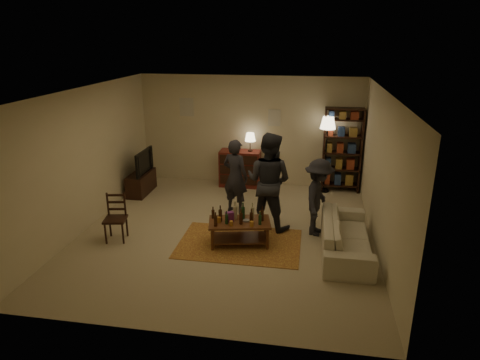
% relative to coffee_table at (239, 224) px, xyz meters
% --- Properties ---
extents(floor, '(6.00, 6.00, 0.00)m').
position_rel_coffee_table_xyz_m(floor, '(-0.31, 0.42, -0.40)').
color(floor, '#C6B793').
rests_on(floor, ground).
extents(room_shell, '(6.00, 6.00, 6.00)m').
position_rel_coffee_table_xyz_m(room_shell, '(-0.96, 3.40, 1.41)').
color(room_shell, beige).
rests_on(room_shell, ground).
extents(rug, '(2.20, 1.50, 0.01)m').
position_rel_coffee_table_xyz_m(rug, '(0.01, -0.00, -0.39)').
color(rug, maroon).
rests_on(rug, ground).
extents(coffee_table, '(1.19, 0.80, 0.79)m').
position_rel_coffee_table_xyz_m(coffee_table, '(0.00, 0.00, 0.00)').
color(coffee_table, brown).
rests_on(coffee_table, ground).
extents(dining_chair, '(0.45, 0.45, 0.89)m').
position_rel_coffee_table_xyz_m(dining_chair, '(-2.27, -0.17, 0.06)').
color(dining_chair, black).
rests_on(dining_chair, ground).
extents(tv_stand, '(0.40, 1.00, 1.06)m').
position_rel_coffee_table_xyz_m(tv_stand, '(-2.76, 2.22, -0.02)').
color(tv_stand, black).
rests_on(tv_stand, ground).
extents(dresser, '(1.00, 0.50, 1.36)m').
position_rel_coffee_table_xyz_m(dresser, '(-0.51, 3.14, 0.07)').
color(dresser, maroon).
rests_on(dresser, ground).
extents(bookshelf, '(0.90, 0.34, 2.02)m').
position_rel_coffee_table_xyz_m(bookshelf, '(1.93, 3.20, 0.63)').
color(bookshelf, black).
rests_on(bookshelf, ground).
extents(floor_lamp, '(0.36, 0.36, 1.83)m').
position_rel_coffee_table_xyz_m(floor_lamp, '(1.56, 3.07, 1.16)').
color(floor_lamp, black).
rests_on(floor_lamp, ground).
extents(sofa, '(0.81, 2.08, 0.61)m').
position_rel_coffee_table_xyz_m(sofa, '(1.89, 0.02, -0.10)').
color(sofa, beige).
rests_on(sofa, ground).
extents(person_left, '(0.68, 0.57, 1.59)m').
position_rel_coffee_table_xyz_m(person_left, '(-0.33, 1.46, 0.40)').
color(person_left, '#23232A').
rests_on(person_left, ground).
extents(person_right, '(1.11, 0.99, 1.90)m').
position_rel_coffee_table_xyz_m(person_right, '(0.44, 0.83, 0.55)').
color(person_right, '#26282E').
rests_on(person_right, ground).
extents(person_by_sofa, '(0.71, 1.04, 1.48)m').
position_rel_coffee_table_xyz_m(person_by_sofa, '(1.39, 0.67, 0.34)').
color(person_by_sofa, '#222229').
rests_on(person_by_sofa, ground).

